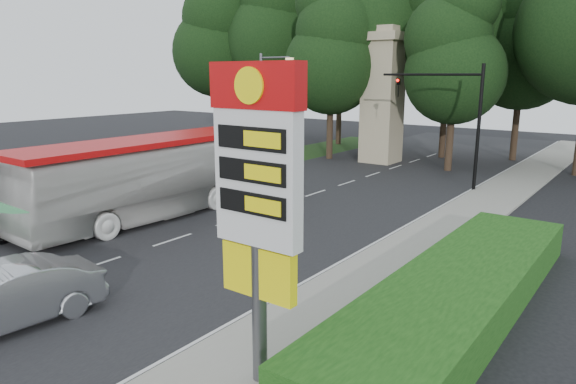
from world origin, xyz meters
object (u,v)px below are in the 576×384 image
Objects in this scene: traffic_signal_mast at (457,109)px; gas_station_pylon at (257,185)px; transit_bus at (154,178)px; sedan_silver at (2,299)px; monument at (383,95)px; streetlight_signs at (264,107)px.

gas_station_pylon is at bearing -80.91° from traffic_signal_mast.
transit_bus reaches higher than sedan_silver.
traffic_signal_mast is 0.72× the size of monument.
gas_station_pylon is 0.68× the size of monument.
streetlight_signs is at bearing 128.96° from gas_station_pylon.
sedan_silver is at bearing -58.18° from transit_bus.
gas_station_pylon is 0.86× the size of streetlight_signs.
sedan_silver is (4.14, -30.13, -4.26)m from monument.
transit_bus is at bearing -122.39° from traffic_signal_mast.
monument reaches higher than transit_bus.
monument is at bearing 142.00° from traffic_signal_mast.
transit_bus is (-9.18, -14.47, -2.80)m from traffic_signal_mast.
traffic_signal_mast reaches higher than transit_bus.
traffic_signal_mast is 1.41× the size of sedan_silver.
streetlight_signs is (-16.19, 20.01, -0.01)m from gas_station_pylon.
gas_station_pylon reaches higher than sedan_silver.
transit_bus is (3.49, -12.48, -2.57)m from streetlight_signs.
monument is 0.75× the size of transit_bus.
transit_bus is (-12.70, 7.53, -2.58)m from gas_station_pylon.
traffic_signal_mast is at bearing 59.14° from transit_bus.
sedan_silver is (5.64, -9.66, -1.03)m from transit_bus.
transit_bus is 11.23m from sedan_silver.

